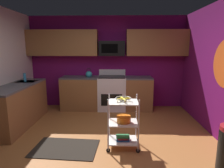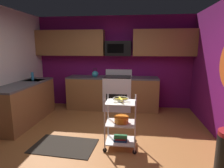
% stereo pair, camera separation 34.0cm
% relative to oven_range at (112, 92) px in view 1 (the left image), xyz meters
% --- Properties ---
extents(floor, '(4.40, 4.80, 0.04)m').
position_rel_oven_range_xyz_m(floor, '(-0.15, -2.10, -0.50)').
color(floor, '#995B2D').
rests_on(floor, ground).
extents(wall_back, '(4.52, 0.06, 2.60)m').
position_rel_oven_range_xyz_m(wall_back, '(-0.15, 0.33, 0.82)').
color(wall_back, '#6B1156').
rests_on(wall_back, ground).
extents(counter_run, '(3.46, 2.44, 0.92)m').
position_rel_oven_range_xyz_m(counter_run, '(-0.96, -0.52, -0.01)').
color(counter_run, brown).
rests_on(counter_run, ground).
extents(oven_range, '(0.76, 0.65, 1.10)m').
position_rel_oven_range_xyz_m(oven_range, '(0.00, 0.00, 0.00)').
color(oven_range, white).
rests_on(oven_range, ground).
extents(upper_cabinets, '(4.40, 0.33, 0.70)m').
position_rel_oven_range_xyz_m(upper_cabinets, '(-0.18, 0.13, 1.37)').
color(upper_cabinets, brown).
extents(microwave, '(0.70, 0.39, 0.40)m').
position_rel_oven_range_xyz_m(microwave, '(-0.00, 0.10, 1.22)').
color(microwave, black).
extents(rolling_cart, '(0.57, 0.41, 0.91)m').
position_rel_oven_range_xyz_m(rolling_cart, '(0.26, -2.13, -0.03)').
color(rolling_cart, silver).
rests_on(rolling_cart, ground).
extents(fruit_bowl, '(0.27, 0.27, 0.07)m').
position_rel_oven_range_xyz_m(fruit_bowl, '(0.26, -2.13, 0.40)').
color(fruit_bowl, silver).
rests_on(fruit_bowl, rolling_cart).
extents(mixing_bowl_large, '(0.25, 0.25, 0.11)m').
position_rel_oven_range_xyz_m(mixing_bowl_large, '(0.27, -2.13, 0.04)').
color(mixing_bowl_large, orange).
rests_on(mixing_bowl_large, rolling_cart).
extents(book_stack, '(0.23, 0.17, 0.08)m').
position_rel_oven_range_xyz_m(book_stack, '(0.26, -2.13, -0.31)').
color(book_stack, '#1E4C8C').
rests_on(book_stack, rolling_cart).
extents(kettle, '(0.21, 0.18, 0.26)m').
position_rel_oven_range_xyz_m(kettle, '(-0.64, -0.00, 0.52)').
color(kettle, teal).
rests_on(kettle, counter_run).
extents(dish_soap_bottle, '(0.06, 0.06, 0.20)m').
position_rel_oven_range_xyz_m(dish_soap_bottle, '(-2.07, -0.78, 0.54)').
color(dish_soap_bottle, '#2D8CBF').
rests_on(dish_soap_bottle, counter_run).
extents(floor_rug, '(1.14, 0.77, 0.01)m').
position_rel_oven_range_xyz_m(floor_rug, '(-0.74, -2.22, -0.47)').
color(floor_rug, black).
rests_on(floor_rug, ground).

